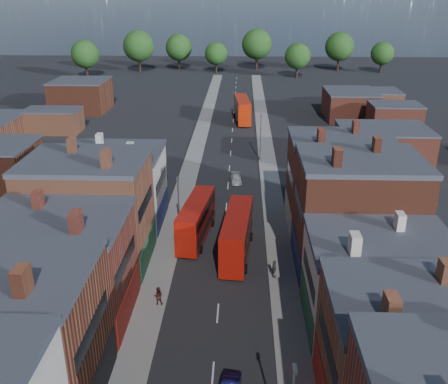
# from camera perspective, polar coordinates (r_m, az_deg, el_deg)

# --- Properties ---
(pavement_west) EXTENTS (3.00, 200.00, 0.12)m
(pavement_west) POSITION_cam_1_polar(r_m,az_deg,el_deg) (78.17, -4.26, 1.35)
(pavement_west) COLOR gray
(pavement_west) RESTS_ON ground
(pavement_east) EXTENTS (3.00, 200.00, 0.12)m
(pavement_east) POSITION_cam_1_polar(r_m,az_deg,el_deg) (77.84, 5.30, 1.22)
(pavement_east) COLOR gray
(pavement_east) RESTS_ON ground
(lamp_post_2) EXTENTS (0.25, 0.70, 8.12)m
(lamp_post_2) POSITION_cam_1_polar(r_m,az_deg,el_deg) (57.90, -5.21, -1.50)
(lamp_post_2) COLOR slate
(lamp_post_2) RESTS_ON ground
(lamp_post_3) EXTENTS (0.25, 0.70, 8.12)m
(lamp_post_3) POSITION_cam_1_polar(r_m,az_deg,el_deg) (85.78, 4.21, 6.55)
(lamp_post_3) COLOR slate
(lamp_post_3) RESTS_ON ground
(bus_0) EXTENTS (3.92, 11.16, 4.72)m
(bus_0) POSITION_cam_1_polar(r_m,az_deg,el_deg) (59.32, -3.19, -3.13)
(bus_0) COLOR #A11209
(bus_0) RESTS_ON ground
(bus_1) EXTENTS (3.68, 11.71, 4.97)m
(bus_1) POSITION_cam_1_polar(r_m,az_deg,el_deg) (55.49, 1.50, -4.84)
(bus_1) COLOR #A51209
(bus_1) RESTS_ON ground
(bus_2) EXTENTS (3.87, 12.29, 5.22)m
(bus_2) POSITION_cam_1_polar(r_m,az_deg,el_deg) (112.40, 2.11, 9.43)
(bus_2) COLOR #B02107
(bus_2) RESTS_ON ground
(car_2) EXTENTS (2.40, 4.31, 1.14)m
(car_2) POSITION_cam_1_polar(r_m,az_deg,el_deg) (69.42, -2.09, -0.94)
(car_2) COLOR black
(car_2) RESTS_ON ground
(car_3) EXTENTS (1.84, 3.88, 1.09)m
(car_3) POSITION_cam_1_polar(r_m,az_deg,el_deg) (77.23, 1.39, 1.53)
(car_3) COLOR silver
(car_3) RESTS_ON ground
(ped_1) EXTENTS (0.91, 0.53, 1.84)m
(ped_1) POSITION_cam_1_polar(r_m,az_deg,el_deg) (48.56, -7.54, -11.66)
(ped_1) COLOR #46221C
(ped_1) RESTS_ON pavement_west
(ped_3) EXTENTS (0.63, 1.20, 1.98)m
(ped_3) POSITION_cam_1_polar(r_m,az_deg,el_deg) (52.34, 5.75, -8.74)
(ped_3) COLOR #4E4B43
(ped_3) RESTS_ON pavement_east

